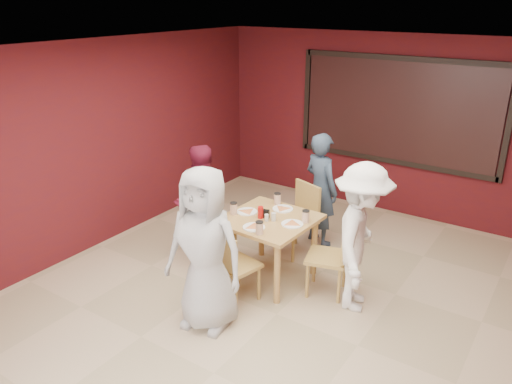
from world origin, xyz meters
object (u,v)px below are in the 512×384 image
Objects in this scene: dining_table at (269,226)px; diner_right at (361,238)px; chair_front at (232,263)px; chair_left at (211,226)px; diner_left at (200,201)px; diner_front at (205,250)px; diner_back at (321,190)px; chair_right at (334,253)px; chair_back at (300,215)px.

dining_table is 1.17m from diner_right.
chair_left is at bearing 141.90° from chair_front.
diner_right reaches higher than chair_left.
diner_right is (2.26, 0.01, 0.08)m from diner_left.
diner_left is (-1.08, 1.20, -0.12)m from diner_front.
diner_back is (0.13, 1.91, 0.29)m from chair_front.
diner_left is at bearing 66.74° from diner_back.
diner_left is at bearing 122.06° from diner_front.
dining_table is at bearing 104.04° from diner_left.
diner_front is at bearing 57.59° from diner_left.
diner_left is (-0.27, 0.11, 0.25)m from chair_left.
chair_front is at bearing -38.10° from chair_left.
chair_front is 1.31m from diner_left.
chair_left is 1.40m from diner_front.
chair_right is (0.83, 0.11, -0.17)m from dining_table.
diner_back is (0.91, 1.29, 0.29)m from chair_left.
diner_back reaches higher than diner_left.
diner_front reaches higher than dining_table.
chair_right is 1.58m from diner_front.
chair_front is at bearing 81.96° from diner_front.
diner_front reaches higher than diner_left.
diner_right is (1.99, 0.11, 0.33)m from chair_left.
dining_table is 1.18m from diner_front.
chair_right is (1.66, 0.19, 0.02)m from chair_left.
chair_right is 0.46m from diner_right.
diner_front is (0.80, -1.09, 0.37)m from chair_left.
chair_back is 1.36m from diner_left.
chair_right is 0.56× the size of diner_right.
diner_left is at bearing 74.50° from diner_right.
dining_table is at bearing -88.85° from chair_back.
diner_front reaches higher than diner_right.
diner_right is (1.08, -1.17, 0.05)m from diner_back.
dining_table is at bearing -172.68° from chair_right.
chair_left is (-0.82, -0.89, -0.04)m from chair_back.
chair_left is 0.57× the size of diner_back.
diner_back is at bearing 76.33° from chair_back.
diner_left is at bearing 158.16° from chair_left.
dining_table is 0.83m from chair_back.
diner_back is 1.67m from diner_left.
diner_front is at bearing -124.01° from chair_right.
dining_table is 0.72m from chair_front.
chair_front is 0.93× the size of chair_back.
diner_back is at bearing 77.45° from diner_front.
chair_left reaches higher than chair_front.
dining_table is 1.19× the size of chair_front.
chair_front is 0.51× the size of diner_front.
diner_back reaches higher than chair_left.
chair_front is 1.19m from chair_right.
diner_back is 1.59m from diner_right.
chair_back is at bearing 40.90° from diner_right.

